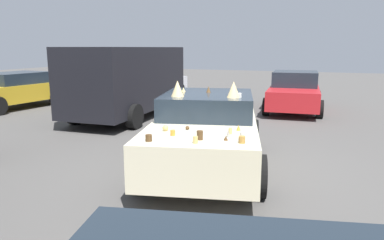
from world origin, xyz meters
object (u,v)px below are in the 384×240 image
Objects in this scene: parked_sedan_behind_left at (294,92)px; parked_sedan_far_right at (147,84)px; parked_van_row_back_far at (129,79)px; parked_sedan_behind_right at (14,90)px; art_car_decorated at (207,130)px.

parked_sedan_behind_left reaches higher than parked_sedan_far_right.
parked_sedan_behind_left is (3.34, -4.97, -0.59)m from parked_van_row_back_far.
parked_van_row_back_far is 3.94m from parked_sedan_far_right.
parked_sedan_behind_left is (3.37, -10.02, -0.01)m from parked_sedan_behind_right.
art_car_decorated is at bearing -139.85° from parked_sedan_far_right.
art_car_decorated is 9.88m from parked_sedan_behind_right.
art_car_decorated reaches higher than parked_sedan_far_right.
parked_van_row_back_far is 1.22× the size of parked_sedan_behind_left.
parked_sedan_behind_right is at bearing 139.41° from parked_sedan_far_right.
art_car_decorated is 1.05× the size of parked_sedan_far_right.
parked_sedan_behind_right is at bearing -75.44° from parked_sedan_behind_left.
parked_sedan_behind_left is at bearing -59.00° from parked_van_row_back_far.
parked_van_row_back_far is 1.23× the size of parked_sedan_behind_right.
parked_sedan_behind_right is (3.84, 9.10, -0.02)m from art_car_decorated.
parked_van_row_back_far reaches higher than parked_sedan_behind_left.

